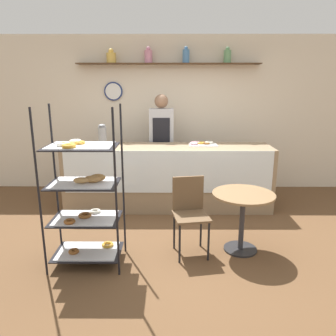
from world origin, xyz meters
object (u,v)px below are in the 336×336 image
(person_worker, at_px, (162,141))
(cafe_chair, at_px, (190,207))
(cafe_table, at_px, (243,208))
(coffee_carafe, at_px, (102,135))
(pastry_rack, at_px, (84,197))
(donut_tray_counter, at_px, (201,144))

(person_worker, height_order, cafe_chair, person_worker)
(cafe_table, relative_size, coffee_carafe, 2.19)
(cafe_table, xyz_separation_m, coffee_carafe, (-1.87, 1.50, 0.60))
(pastry_rack, relative_size, person_worker, 0.98)
(person_worker, bearing_deg, cafe_chair, -79.36)
(donut_tray_counter, bearing_deg, pastry_rack, -127.66)
(pastry_rack, height_order, donut_tray_counter, pastry_rack)
(cafe_chair, relative_size, coffee_carafe, 2.73)
(cafe_chair, distance_m, donut_tray_counter, 1.61)
(person_worker, distance_m, donut_tray_counter, 0.75)
(coffee_carafe, bearing_deg, person_worker, 24.79)
(person_worker, bearing_deg, donut_tray_counter, -33.86)
(pastry_rack, distance_m, donut_tray_counter, 2.26)
(cafe_table, bearing_deg, cafe_chair, -178.19)
(coffee_carafe, bearing_deg, cafe_table, -38.74)
(pastry_rack, height_order, person_worker, person_worker)
(person_worker, xyz_separation_m, cafe_table, (0.97, -1.92, -0.43))
(pastry_rack, distance_m, person_worker, 2.33)
(pastry_rack, xyz_separation_m, donut_tray_counter, (1.38, 1.78, 0.23))
(coffee_carafe, distance_m, donut_tray_counter, 1.53)
(pastry_rack, relative_size, cafe_table, 2.41)
(cafe_table, bearing_deg, pastry_rack, -170.65)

